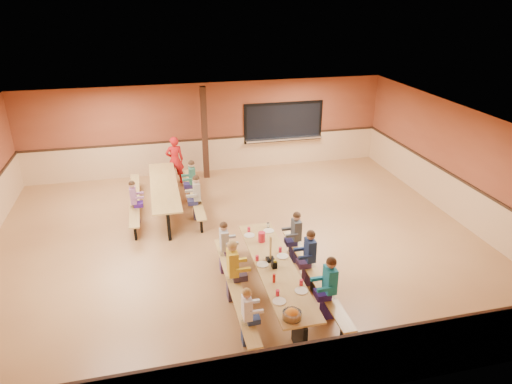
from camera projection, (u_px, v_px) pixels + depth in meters
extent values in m
plane|color=#976439|center=(239.00, 241.00, 11.35)|extent=(12.00, 12.00, 0.00)
cube|color=brown|center=(208.00, 128.00, 15.18)|extent=(12.00, 0.04, 3.00)
cube|color=brown|center=(308.00, 325.00, 6.29)|extent=(12.00, 0.04, 3.00)
cube|color=brown|center=(461.00, 165.00, 12.00)|extent=(0.04, 10.00, 3.00)
cube|color=white|center=(236.00, 124.00, 10.12)|extent=(12.00, 10.00, 0.04)
cube|color=black|center=(283.00, 122.00, 15.68)|extent=(2.60, 0.06, 1.20)
cube|color=silver|center=(284.00, 139.00, 15.83)|extent=(2.70, 0.28, 0.06)
cube|color=black|center=(205.00, 134.00, 14.60)|extent=(0.18, 0.18, 3.00)
cube|color=#B38B47|center=(275.00, 267.00, 9.00)|extent=(0.75, 3.60, 0.04)
cube|color=black|center=(299.00, 334.00, 7.77)|extent=(0.08, 0.60, 0.70)
cube|color=black|center=(257.00, 244.00, 10.53)|extent=(0.08, 0.60, 0.70)
cube|color=#B38B47|center=(235.00, 285.00, 8.94)|extent=(0.26, 3.60, 0.04)
cube|color=black|center=(235.00, 294.00, 9.03)|extent=(0.06, 0.18, 0.41)
cube|color=#B38B47|center=(314.00, 274.00, 9.29)|extent=(0.26, 3.60, 0.04)
cube|color=black|center=(313.00, 283.00, 9.38)|extent=(0.06, 0.18, 0.41)
cube|color=#B38B47|center=(164.00, 186.00, 12.70)|extent=(0.75, 3.60, 0.04)
cube|color=black|center=(168.00, 223.00, 11.48)|extent=(0.08, 0.60, 0.70)
cube|color=black|center=(162.00, 178.00, 14.23)|extent=(0.08, 0.60, 0.70)
cube|color=#B38B47|center=(135.00, 198.00, 12.65)|extent=(0.26, 3.60, 0.04)
cube|color=black|center=(136.00, 205.00, 12.74)|extent=(0.06, 0.18, 0.41)
cube|color=#B38B47|center=(194.00, 192.00, 12.99)|extent=(0.26, 3.60, 0.04)
cube|color=black|center=(195.00, 200.00, 13.09)|extent=(0.06, 0.18, 0.41)
imported|color=red|center=(175.00, 160.00, 14.43)|extent=(0.60, 0.43, 1.56)
cylinder|color=red|center=(262.00, 237.00, 9.82)|extent=(0.16, 0.16, 0.22)
cube|color=black|center=(274.00, 264.00, 8.92)|extent=(0.10, 0.14, 0.13)
cylinder|color=yellow|center=(275.00, 264.00, 8.90)|extent=(0.06, 0.06, 0.17)
cylinder|color=#B2140F|center=(274.00, 278.00, 8.46)|extent=(0.06, 0.06, 0.17)
cube|color=black|center=(270.00, 259.00, 9.15)|extent=(0.16, 0.16, 0.06)
cube|color=#B38B47|center=(270.00, 247.00, 9.04)|extent=(0.02, 0.09, 0.50)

